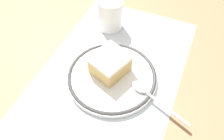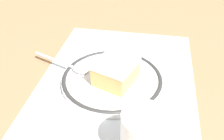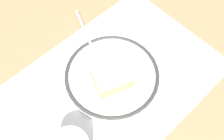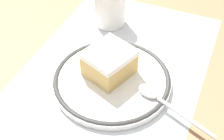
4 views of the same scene
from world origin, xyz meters
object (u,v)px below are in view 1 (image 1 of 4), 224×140
Objects in this scene: spoon at (148,94)px; cake_slice at (109,64)px; plate at (112,76)px; cup at (111,16)px.

cake_slice is at bearing 74.75° from spoon.
plate is 0.10m from spoon.
cup is (0.17, 0.08, 0.03)m from plate.
plate is 2.16× the size of cake_slice.
spoon is at bearing -105.25° from cake_slice.
cup reaches higher than plate.
plate is 1.46× the size of spoon.
cup reaches higher than spoon.
spoon is (-0.03, -0.11, -0.02)m from cake_slice.
plate is 2.44× the size of cup.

